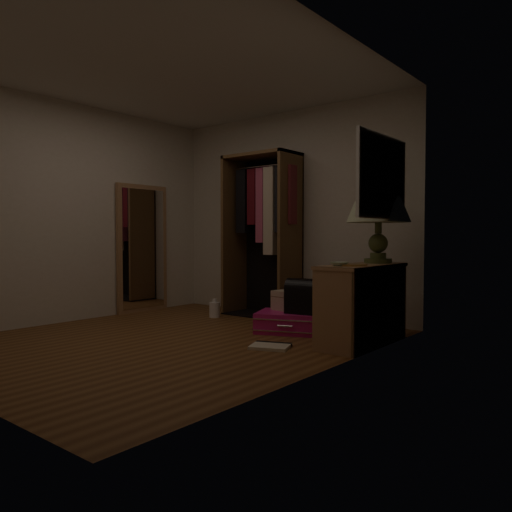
% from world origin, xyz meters
% --- Properties ---
extents(ground, '(4.00, 4.00, 0.00)m').
position_xyz_m(ground, '(0.00, 0.00, 0.00)').
color(ground, brown).
rests_on(ground, ground).
extents(room_walls, '(3.52, 4.02, 2.60)m').
position_xyz_m(room_walls, '(0.08, 0.04, 1.50)').
color(room_walls, beige).
rests_on(room_walls, ground).
extents(console_bookshelf, '(0.42, 1.12, 0.75)m').
position_xyz_m(console_bookshelf, '(1.54, 1.04, 0.39)').
color(console_bookshelf, '#9C6E4B').
rests_on(console_bookshelf, ground).
extents(open_wardrobe, '(0.99, 0.50, 2.05)m').
position_xyz_m(open_wardrobe, '(-0.22, 1.77, 1.21)').
color(open_wardrobe, brown).
rests_on(open_wardrobe, ground).
extents(floor_mirror, '(0.06, 0.80, 1.70)m').
position_xyz_m(floor_mirror, '(-1.70, 1.00, 0.85)').
color(floor_mirror, '#9E724C').
rests_on(floor_mirror, ground).
extents(pink_suitcase, '(0.84, 0.73, 0.21)m').
position_xyz_m(pink_suitcase, '(0.68, 1.06, 0.11)').
color(pink_suitcase, '#CF1975').
rests_on(pink_suitcase, ground).
extents(train_case, '(0.34, 0.26, 0.23)m').
position_xyz_m(train_case, '(0.59, 1.14, 0.32)').
color(train_case, tan).
rests_on(train_case, pink_suitcase).
extents(black_bag, '(0.37, 0.27, 0.37)m').
position_xyz_m(black_bag, '(0.84, 1.06, 0.40)').
color(black_bag, black).
rests_on(black_bag, pink_suitcase).
extents(table_lamp, '(0.77, 0.77, 0.78)m').
position_xyz_m(table_lamp, '(1.54, 1.33, 1.32)').
color(table_lamp, '#435027').
rests_on(table_lamp, console_bookshelf).
extents(brass_tray, '(0.37, 0.37, 0.02)m').
position_xyz_m(brass_tray, '(1.54, 0.77, 0.76)').
color(brass_tray, '#B18544').
rests_on(brass_tray, console_bookshelf).
extents(ceramic_bowl, '(0.18, 0.18, 0.04)m').
position_xyz_m(ceramic_bowl, '(1.49, 0.65, 0.77)').
color(ceramic_bowl, '#B0D4B2').
rests_on(ceramic_bowl, console_bookshelf).
extents(white_jug, '(0.15, 0.15, 0.23)m').
position_xyz_m(white_jug, '(-0.61, 1.25, 0.10)').
color(white_jug, white).
rests_on(white_jug, ground).
extents(floor_book, '(0.42, 0.38, 0.03)m').
position_xyz_m(floor_book, '(0.96, 0.35, 0.01)').
color(floor_book, beige).
rests_on(floor_book, ground).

